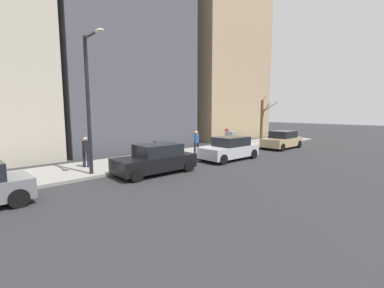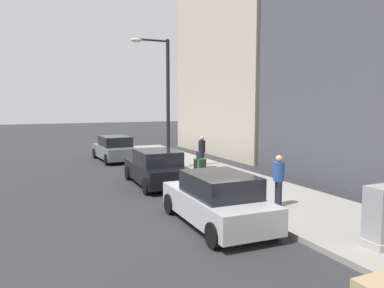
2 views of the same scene
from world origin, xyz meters
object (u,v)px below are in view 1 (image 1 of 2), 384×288
Objects in this scene: parking_meter at (155,150)px; pedestrian_far_corner at (86,150)px; parked_car_silver at (230,149)px; streetlamp at (90,94)px; pedestrian_near_meter at (227,135)px; parked_car_tan at (282,140)px; parked_car_black at (156,159)px; bare_tree at (262,119)px; office_tower_left at (209,66)px; pedestrian_midblock at (196,141)px; office_block_center at (110,31)px; utility_box at (231,140)px; trash_bin at (140,157)px.

pedestrian_far_corner is (1.80, 3.32, 0.11)m from parking_meter.
streetlamp is (1.52, 8.54, 3.28)m from parked_car_silver.
pedestrian_near_meter is 1.00× the size of pedestrian_far_corner.
streetlamp reaches higher than pedestrian_near_meter.
parked_car_tan is at bearing 3.97° from pedestrian_near_meter.
parked_car_black is 2.57× the size of pedestrian_near_meter.
office_tower_left is (8.39, -0.97, 6.50)m from bare_tree.
pedestrian_midblock is (2.39, -5.24, 0.35)m from parked_car_black.
bare_tree is 2.83× the size of pedestrian_far_corner.
parked_car_tan is 16.45m from streetlamp.
parked_car_silver is 5.82m from parked_car_black.
parking_meter is 0.06× the size of office_block_center.
parked_car_silver is 6.12m from pedestrian_near_meter.
bare_tree is 2.83× the size of pedestrian_midblock.
parked_car_tan is 0.99× the size of parked_car_black.
utility_box is 1.95m from pedestrian_near_meter.
office_tower_left is (12.19, -11.03, 8.15)m from parked_car_silver.
pedestrian_far_corner is 14.27m from office_block_center.
office_block_center is at bearing 89.01° from office_tower_left.
parked_car_silver is (-0.20, 7.53, 0.00)m from parked_car_tan.
pedestrian_midblock is at bearing 129.62° from office_tower_left.
office_block_center is (12.21, 9.61, 9.71)m from parked_car_tan.
parked_car_black is 16.37m from bare_tree.
trash_bin is at bearing 59.35° from parking_meter.
parked_car_silver is at bearing 22.14° from pedestrian_far_corner.
parking_meter reaches higher than trash_bin.
utility_box reaches higher than parking_meter.
parked_car_tan is 4.68× the size of trash_bin.
bare_tree reaches higher than trash_bin.
office_block_center reaches higher than streetlamp.
bare_tree reaches higher than parked_car_tan.
office_tower_left is at bearing -52.60° from parked_car_black.
parking_meter is 0.96m from trash_bin.
utility_box is (0.85, -8.14, -0.13)m from parking_meter.
office_tower_left is (8.19, -6.40, 7.80)m from pedestrian_near_meter.
trash_bin is at bearing -113.16° from pedestrian_near_meter.
trash_bin is 21.09m from office_tower_left.
pedestrian_midblock is (0.04, 3.92, 0.24)m from utility_box.
parking_meter is at bearing 82.81° from parked_car_tan.
parking_meter is 0.81× the size of pedestrian_near_meter.
parking_meter is (1.49, 12.33, 0.24)m from parked_car_tan.
pedestrian_near_meter is (1.45, -1.28, 0.24)m from utility_box.
office_block_center is at bearing 37.90° from parked_car_tan.
pedestrian_near_meter is (0.19, 5.44, -1.30)m from bare_tree.
parked_car_tan is 2.54× the size of pedestrian_near_meter.
pedestrian_midblock is at bearing -171.25° from office_block_center.
parked_car_black is at bearing 163.02° from office_block_center.
office_tower_left reaches higher than pedestrian_midblock.
pedestrian_near_meter is (3.99, -4.62, 0.35)m from parked_car_silver.
pedestrian_near_meter is 13.00m from office_tower_left.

